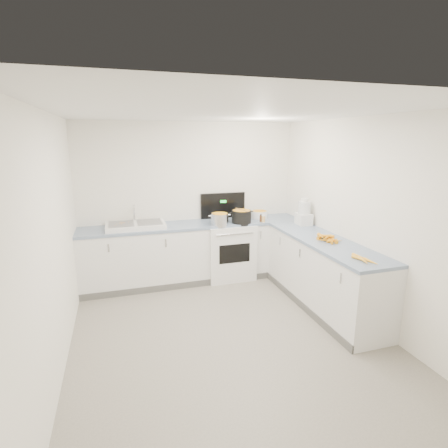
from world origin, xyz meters
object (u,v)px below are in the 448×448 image
object	(u,v)px
black_pot	(241,217)
extract_bottle	(261,219)
stove	(228,249)
food_processor	(304,214)
mixing_bowl	(259,215)
spice_jar	(263,219)
steel_pot	(220,220)
sink	(136,225)

from	to	relation	value
black_pot	extract_bottle	world-z (taller)	black_pot
stove	food_processor	world-z (taller)	stove
mixing_bowl	spice_jar	size ratio (longest dim) A/B	2.79
stove	steel_pot	world-z (taller)	stove
sink	steel_pot	bearing A→B (deg)	-8.77
steel_pot	mixing_bowl	bearing A→B (deg)	17.65
black_pot	extract_bottle	xyz separation A→B (m)	(0.32, -0.02, -0.04)
stove	food_processor	distance (m)	1.35
sink	spice_jar	distance (m)	1.99
mixing_bowl	stove	bearing A→B (deg)	-173.51
steel_pot	extract_bottle	size ratio (longest dim) A/B	2.64
black_pot	extract_bottle	size ratio (longest dim) A/B	2.99
sink	black_pot	size ratio (longest dim) A/B	2.80
sink	black_pot	bearing A→B (deg)	-6.00
steel_pot	food_processor	bearing A→B (deg)	-16.86
sink	black_pot	xyz separation A→B (m)	(1.62, -0.17, 0.05)
steel_pot	mixing_bowl	size ratio (longest dim) A/B	1.00
black_pot	spice_jar	bearing A→B (deg)	-9.43
stove	sink	distance (m)	1.54
steel_pot	black_pot	world-z (taller)	black_pot
mixing_bowl	extract_bottle	distance (m)	0.25
sink	spice_jar	size ratio (longest dim) A/B	8.90
stove	steel_pot	bearing A→B (deg)	-137.35
stove	mixing_bowl	world-z (taller)	stove
steel_pot	spice_jar	world-z (taller)	steel_pot
steel_pot	spice_jar	size ratio (longest dim) A/B	2.80
extract_bottle	food_processor	bearing A→B (deg)	-34.15
mixing_bowl	food_processor	bearing A→B (deg)	-52.29
black_pot	spice_jar	xyz separation A→B (m)	(0.35, -0.06, -0.04)
steel_pot	sink	bearing A→B (deg)	171.23
food_processor	extract_bottle	bearing A→B (deg)	145.85
food_processor	stove	bearing A→B (deg)	152.14
spice_jar	extract_bottle	bearing A→B (deg)	130.25
food_processor	sink	bearing A→B (deg)	167.14
steel_pot	mixing_bowl	world-z (taller)	steel_pot
steel_pot	food_processor	distance (m)	1.30
black_pot	mixing_bowl	world-z (taller)	black_pot
sink	mixing_bowl	size ratio (longest dim) A/B	3.19
black_pot	food_processor	size ratio (longest dim) A/B	0.75
extract_bottle	spice_jar	world-z (taller)	extract_bottle
steel_pot	black_pot	distance (m)	0.37
sink	food_processor	size ratio (longest dim) A/B	2.11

